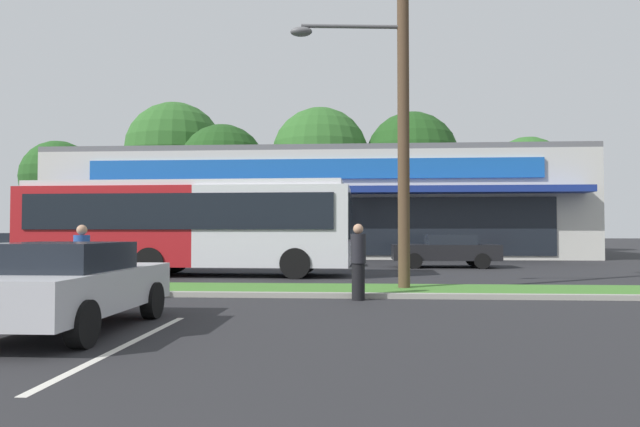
# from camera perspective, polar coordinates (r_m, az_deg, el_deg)

# --- Properties ---
(grass_median) EXTENTS (56.00, 2.20, 0.12)m
(grass_median) POSITION_cam_1_polar(r_m,az_deg,el_deg) (14.84, -10.37, -7.47)
(grass_median) COLOR #427A2D
(grass_median) RESTS_ON ground_plane
(curb_lip) EXTENTS (56.00, 0.24, 0.12)m
(curb_lip) POSITION_cam_1_polar(r_m,az_deg,el_deg) (13.66, -11.64, -7.96)
(curb_lip) COLOR #99968C
(curb_lip) RESTS_ON ground_plane
(parking_stripe_2) EXTENTS (0.12, 4.80, 0.01)m
(parking_stripe_2) POSITION_cam_1_polar(r_m,az_deg,el_deg) (8.27, -18.93, -12.40)
(parking_stripe_2) COLOR silver
(parking_stripe_2) RESTS_ON ground_plane
(storefront_building) EXTENTS (30.65, 12.94, 6.25)m
(storefront_building) POSITION_cam_1_polar(r_m,az_deg,el_deg) (36.24, -0.14, 0.75)
(storefront_building) COLOR beige
(storefront_building) RESTS_ON ground_plane
(tree_far_left) EXTENTS (5.79, 5.79, 8.77)m
(tree_far_left) POSITION_cam_1_polar(r_m,az_deg,el_deg) (50.18, -24.82, 3.34)
(tree_far_left) COLOR #473323
(tree_far_left) RESTS_ON ground_plane
(tree_left) EXTENTS (8.33, 8.33, 12.51)m
(tree_left) POSITION_cam_1_polar(r_m,az_deg,el_deg) (50.27, -14.38, 6.06)
(tree_left) COLOR #473323
(tree_left) RESTS_ON ground_plane
(tree_mid_left) EXTENTS (6.61, 6.61, 9.68)m
(tree_mid_left) POSITION_cam_1_polar(r_m,az_deg,el_deg) (44.10, -9.76, 4.54)
(tree_mid_left) COLOR #473323
(tree_mid_left) RESTS_ON ground_plane
(tree_mid) EXTENTS (7.54, 7.54, 11.21)m
(tree_mid) POSITION_cam_1_polar(r_m,az_deg,el_deg) (44.70, 0.02, 5.82)
(tree_mid) COLOR #473323
(tree_mid) RESTS_ON ground_plane
(tree_mid_right) EXTENTS (7.18, 7.18, 10.80)m
(tree_mid_right) POSITION_cam_1_polar(r_m,az_deg,el_deg) (44.90, 9.21, 5.50)
(tree_mid_right) COLOR #473323
(tree_mid_right) RESTS_ON ground_plane
(tree_right) EXTENTS (5.81, 5.81, 8.70)m
(tree_right) POSITION_cam_1_polar(r_m,az_deg,el_deg) (45.99, 20.15, 3.63)
(tree_right) COLOR #473323
(tree_right) RESTS_ON ground_plane
(utility_pole) EXTENTS (3.05, 2.40, 9.38)m
(utility_pole) POSITION_cam_1_polar(r_m,az_deg,el_deg) (14.86, 7.78, 11.82)
(utility_pole) COLOR #4C3826
(utility_pole) RESTS_ON ground_plane
(city_bus) EXTENTS (11.43, 2.86, 3.25)m
(city_bus) POSITION_cam_1_polar(r_m,az_deg,el_deg) (20.29, -13.21, -1.09)
(city_bus) COLOR #AD191E
(city_bus) RESTS_ON ground_plane
(car_0) EXTENTS (4.39, 2.02, 1.38)m
(car_0) POSITION_cam_1_polar(r_m,az_deg,el_deg) (24.61, 12.52, -3.61)
(car_0) COLOR black
(car_0) RESTS_ON ground_plane
(car_2) EXTENTS (2.02, 4.10, 1.37)m
(car_2) POSITION_cam_1_polar(r_m,az_deg,el_deg) (9.66, -24.26, -6.51)
(car_2) COLOR #B7B7BC
(car_2) RESTS_ON ground_plane
(car_3) EXTENTS (4.72, 1.96, 1.59)m
(car_3) POSITION_cam_1_polar(r_m,az_deg,el_deg) (25.04, -3.09, -3.43)
(car_3) COLOR #B7B7BC
(car_3) RESTS_ON ground_plane
(car_4) EXTENTS (4.58, 1.98, 1.44)m
(car_4) POSITION_cam_1_polar(r_m,az_deg,el_deg) (30.62, -28.10, -3.04)
(car_4) COLOR silver
(car_4) RESTS_ON ground_plane
(pedestrian_by_pole) EXTENTS (0.34, 0.34, 1.68)m
(pedestrian_by_pole) POSITION_cam_1_polar(r_m,az_deg,el_deg) (13.39, -22.84, -4.63)
(pedestrian_by_pole) COLOR #726651
(pedestrian_by_pole) RESTS_ON ground_plane
(pedestrian_mid) EXTENTS (0.34, 0.34, 1.70)m
(pedestrian_mid) POSITION_cam_1_polar(r_m,az_deg,el_deg) (12.73, 3.86, -4.86)
(pedestrian_mid) COLOR black
(pedestrian_mid) RESTS_ON ground_plane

